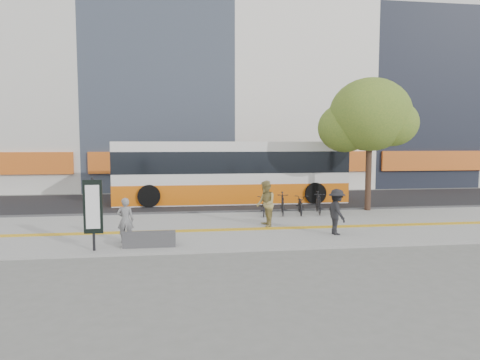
{
  "coord_description": "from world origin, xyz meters",
  "views": [
    {
      "loc": [
        -1.6,
        -14.5,
        3.29
      ],
      "look_at": [
        0.68,
        2.0,
        1.83
      ],
      "focal_mm": 32.03,
      "sensor_mm": 36.0,
      "label": 1
    }
  ],
  "objects": [
    {
      "name": "bicycle_row",
      "position": [
        3.7,
        4.0,
        0.55
      ],
      "size": [
        4.24,
        1.79,
        1.0
      ],
      "color": "black",
      "rests_on": "sidewalk"
    },
    {
      "name": "ground",
      "position": [
        0.0,
        0.0,
        0.0
      ],
      "size": [
        120.0,
        120.0,
        0.0
      ],
      "primitive_type": "plane",
      "color": "#5F5F5B",
      "rests_on": "ground"
    },
    {
      "name": "bench",
      "position": [
        -2.6,
        -1.2,
        0.3
      ],
      "size": [
        1.6,
        0.45,
        0.45
      ],
      "primitive_type": "cube",
      "color": "#3B3B3D",
      "rests_on": "sidewalk"
    },
    {
      "name": "seated_woman",
      "position": [
        -3.4,
        -0.52,
        0.8
      ],
      "size": [
        0.53,
        0.35,
        1.45
      ],
      "primitive_type": "imported",
      "rotation": [
        0.0,
        0.0,
        3.14
      ],
      "color": "black",
      "rests_on": "sidewalk"
    },
    {
      "name": "tactile_strip",
      "position": [
        0.0,
        1.0,
        0.09
      ],
      "size": [
        40.0,
        0.45,
        0.01
      ],
      "primitive_type": "cube",
      "color": "gold",
      "rests_on": "sidewalk"
    },
    {
      "name": "street",
      "position": [
        0.0,
        9.0,
        0.03
      ],
      "size": [
        40.0,
        8.0,
        0.06
      ],
      "primitive_type": "cube",
      "color": "black",
      "rests_on": "ground"
    },
    {
      "name": "pedestrian_dark",
      "position": [
        3.77,
        -0.32,
        0.88
      ],
      "size": [
        0.67,
        1.08,
        1.6
      ],
      "primitive_type": "imported",
      "rotation": [
        0.0,
        0.0,
        1.65
      ],
      "color": "black",
      "rests_on": "sidewalk"
    },
    {
      "name": "signboard",
      "position": [
        -4.2,
        -1.51,
        1.37
      ],
      "size": [
        0.55,
        0.1,
        2.2
      ],
      "color": "black",
      "rests_on": "sidewalk"
    },
    {
      "name": "street_tree",
      "position": [
        7.18,
        4.82,
        4.51
      ],
      "size": [
        4.4,
        3.8,
        6.31
      ],
      "color": "#382419",
      "rests_on": "sidewalk"
    },
    {
      "name": "pedestrian_tan",
      "position": [
        1.59,
        1.46,
        0.96
      ],
      "size": [
        0.7,
        0.88,
        1.76
      ],
      "primitive_type": "imported",
      "rotation": [
        0.0,
        0.0,
        -1.53
      ],
      "color": "olive",
      "rests_on": "sidewalk"
    },
    {
      "name": "bus",
      "position": [
        1.1,
        8.5,
        1.6
      ],
      "size": [
        12.34,
        2.92,
        3.28
      ],
      "color": "silver",
      "rests_on": "street"
    },
    {
      "name": "curb",
      "position": [
        0.0,
        5.0,
        0.07
      ],
      "size": [
        40.0,
        0.25,
        0.14
      ],
      "primitive_type": "cube",
      "color": "#3B3B3D",
      "rests_on": "ground"
    },
    {
      "name": "sidewalk",
      "position": [
        0.0,
        1.5,
        0.04
      ],
      "size": [
        40.0,
        7.0,
        0.08
      ],
      "primitive_type": "cube",
      "color": "gray",
      "rests_on": "ground"
    }
  ]
}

